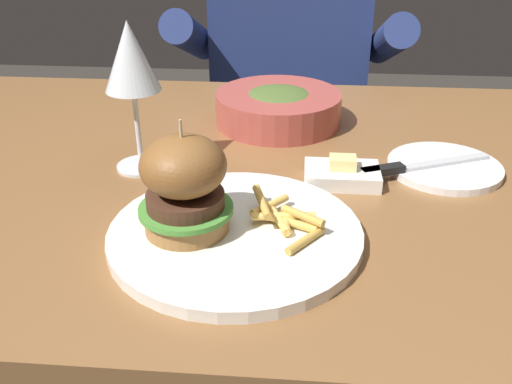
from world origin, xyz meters
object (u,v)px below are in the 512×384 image
wine_glass (131,61)px  soup_bowl (278,107)px  burger_sandwich (184,185)px  table_knife (414,166)px  main_plate (235,234)px  bread_plate (444,167)px  butter_dish (342,174)px  diner_person (288,118)px

wine_glass → soup_bowl: wine_glass is taller
burger_sandwich → table_knife: 0.33m
main_plate → burger_sandwich: burger_sandwich is taller
burger_sandwich → bread_plate: burger_sandwich is taller
main_plate → wine_glass: bearing=131.3°
wine_glass → butter_dish: size_ratio=2.04×
wine_glass → diner_person: (0.18, 0.67, -0.32)m
butter_dish → burger_sandwich: bearing=-138.8°
bread_plate → soup_bowl: 0.28m
main_plate → soup_bowl: bearing=85.2°
wine_glass → bread_plate: bearing=3.3°
main_plate → table_knife: size_ratio=1.52×
soup_bowl → burger_sandwich: bearing=-102.8°
bread_plate → butter_dish: 0.15m
bread_plate → soup_bowl: bearing=145.9°
wine_glass → soup_bowl: 0.28m
table_knife → soup_bowl: 0.26m
wine_glass → soup_bowl: size_ratio=0.98×
main_plate → diner_person: bearing=87.7°
wine_glass → main_plate: bearing=-48.7°
wine_glass → butter_dish: bearing=-4.7°
main_plate → diner_person: size_ratio=0.24×
burger_sandwich → butter_dish: (0.17, 0.15, -0.06)m
main_plate → table_knife: 0.28m
table_knife → wine_glass: bearing=-179.3°
wine_glass → bread_plate: (0.41, 0.02, -0.14)m
butter_dish → wine_glass: bearing=175.3°
butter_dish → diner_person: diner_person is taller
butter_dish → diner_person: size_ratio=0.08×
soup_bowl → diner_person: bearing=89.6°
main_plate → table_knife: table_knife is taller
diner_person → table_knife: bearing=-74.5°
wine_glass → butter_dish: wine_glass is taller
wine_glass → bread_plate: size_ratio=1.30×
burger_sandwich → soup_bowl: 0.37m
main_plate → soup_bowl: soup_bowl is taller
main_plate → burger_sandwich: bearing=-175.3°
burger_sandwich → soup_bowl: size_ratio=0.62×
burger_sandwich → bread_plate: (0.32, 0.20, -0.06)m
burger_sandwich → table_knife: (0.27, 0.18, -0.05)m
burger_sandwich → soup_bowl: (0.08, 0.36, -0.04)m
bread_plate → main_plate: bearing=-143.5°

